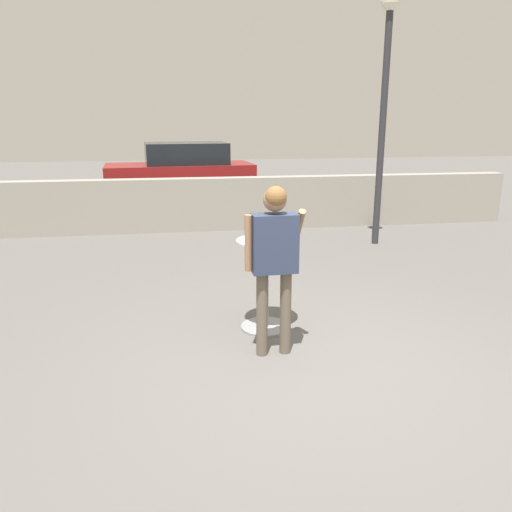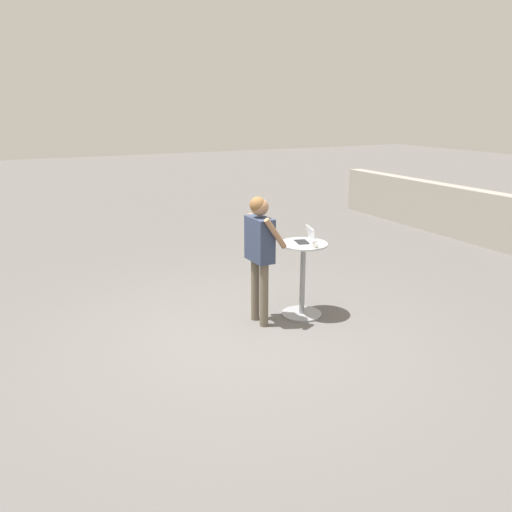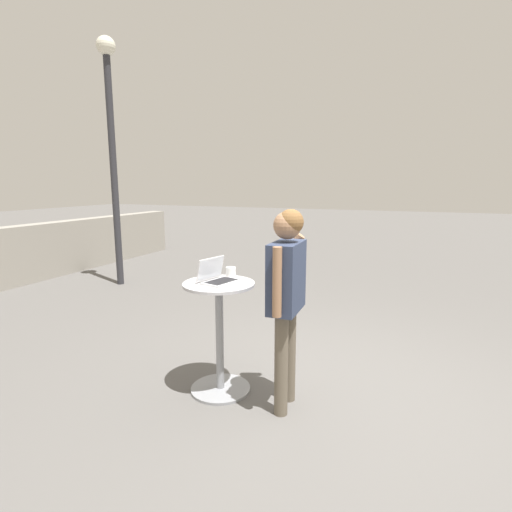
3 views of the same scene
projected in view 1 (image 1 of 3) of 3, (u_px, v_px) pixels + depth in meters
name	position (u px, v px, depth m)	size (l,w,h in m)	color
ground_plane	(315.00, 369.00, 4.63)	(50.00, 50.00, 0.00)	#5B5956
pavement_kerb	(234.00, 203.00, 10.43)	(12.03, 0.35, 1.08)	gray
cafe_table	(265.00, 280.00, 5.40)	(0.63, 0.63, 1.01)	gray
laptop	(266.00, 235.00, 5.29)	(0.36, 0.32, 0.21)	silver
coffee_mug	(287.00, 235.00, 5.30)	(0.12, 0.09, 0.09)	white
standing_person	(274.00, 250.00, 4.67)	(0.57, 0.38, 1.66)	brown
parked_car_near_street	(181.00, 173.00, 13.53)	(4.02, 2.08, 1.64)	maroon
street_lamp	(385.00, 88.00, 8.60)	(0.32, 0.32, 4.29)	#2D2D33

